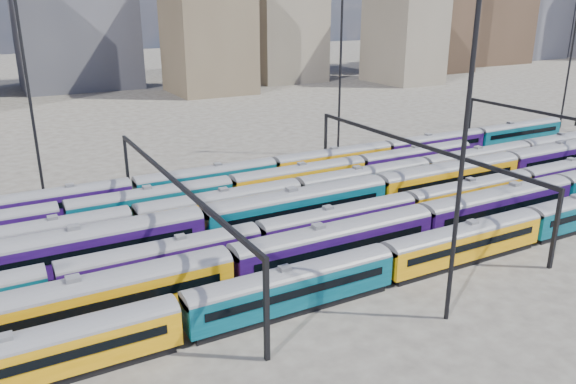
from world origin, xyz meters
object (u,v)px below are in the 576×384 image
rake_1 (497,203)px  rake_0 (530,221)px  rake_2 (409,205)px  mast_2 (464,149)px

rake_1 → rake_0: bearing=-96.4°
rake_1 → rake_2: size_ratio=1.33×
rake_2 → mast_2: size_ratio=4.38×
rake_2 → rake_1: bearing=-31.0°
rake_2 → mast_2: bearing=-121.2°
rake_1 → rake_2: (-8.31, 5.00, -0.35)m
rake_2 → mast_2: (-10.30, -17.00, 11.56)m
rake_0 → mast_2: mast_2 is taller
rake_1 → rake_2: bearing=149.0°
rake_0 → rake_1: rake_1 is taller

